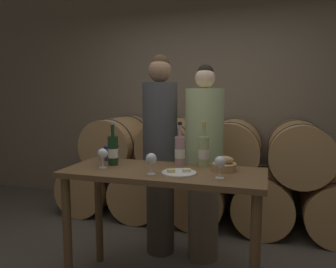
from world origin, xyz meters
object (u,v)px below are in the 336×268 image
object	(u,v)px
wine_bottle_rose	(180,151)
wine_glass_far_left	(103,154)
wine_bottle_white	(204,151)
blue_crock	(111,152)
tasting_table	(163,191)
wine_bottle_red	(113,150)
bread_basket	(224,165)
person_right	(204,162)
person_left	(160,152)
wine_glass_center	(220,162)
cheese_plate	(179,173)
wine_glass_left	(151,159)

from	to	relation	value
wine_bottle_rose	wine_glass_far_left	xyz separation A→B (m)	(-0.53, -0.26, -0.01)
wine_bottle_white	blue_crock	distance (m)	0.78
tasting_table	wine_bottle_red	distance (m)	0.51
bread_basket	person_right	bearing A→B (deg)	117.31
wine_glass_far_left	wine_bottle_red	bearing A→B (deg)	75.71
blue_crock	person_left	bearing A→B (deg)	47.65
tasting_table	wine_bottle_red	bearing A→B (deg)	172.84
tasting_table	bread_basket	xyz separation A→B (m)	(0.43, 0.11, 0.20)
wine_glass_far_left	wine_glass_center	xyz separation A→B (m)	(0.88, -0.05, 0.00)
person_right	bread_basket	bearing A→B (deg)	-62.69
person_right	cheese_plate	world-z (taller)	person_right
tasting_table	wine_bottle_white	bearing A→B (deg)	41.08
tasting_table	wine_glass_far_left	world-z (taller)	wine_glass_far_left
person_right	wine_bottle_white	size ratio (longest dim) A/B	5.05
wine_bottle_rose	blue_crock	xyz separation A→B (m)	(-0.59, 0.02, -0.05)
person_left	wine_bottle_rose	distance (m)	0.47
cheese_plate	person_right	bearing A→B (deg)	85.06
wine_bottle_rose	bread_basket	size ratio (longest dim) A/B	1.91
wine_glass_far_left	wine_glass_center	distance (m)	0.88
person_left	blue_crock	distance (m)	0.47
wine_bottle_rose	wine_glass_center	world-z (taller)	wine_bottle_rose
person_left	wine_glass_far_left	distance (m)	0.67
wine_glass_left	tasting_table	bearing A→B (deg)	72.27
cheese_plate	wine_glass_far_left	xyz separation A→B (m)	(-0.59, 0.02, 0.10)
wine_glass_far_left	wine_glass_left	distance (m)	0.42
tasting_table	person_right	size ratio (longest dim) A/B	0.85
bread_basket	cheese_plate	bearing A→B (deg)	-146.88
person_right	wine_glass_left	size ratio (longest dim) A/B	11.64
person_left	wine_bottle_red	bearing A→B (deg)	-113.11
wine_bottle_red	bread_basket	world-z (taller)	wine_bottle_red
blue_crock	wine_glass_far_left	bearing A→B (deg)	-76.23
tasting_table	cheese_plate	size ratio (longest dim) A/B	6.03
tasting_table	wine_glass_far_left	distance (m)	0.53
tasting_table	person_left	size ratio (longest dim) A/B	0.80
person_left	bread_basket	bearing A→B (deg)	-35.35
person_left	wine_glass_left	bearing A→B (deg)	-76.59
person_left	wine_glass_center	distance (m)	0.92
wine_bottle_red	wine_glass_center	bearing A→B (deg)	-10.76
bread_basket	wine_bottle_white	bearing A→B (deg)	147.46
wine_bottle_rose	person_left	bearing A→B (deg)	127.75
person_right	wine_glass_center	distance (m)	0.72
tasting_table	wine_bottle_red	size ratio (longest dim) A/B	4.29
person_left	cheese_plate	xyz separation A→B (m)	(0.35, -0.64, -0.01)
wine_glass_far_left	wine_glass_center	size ratio (longest dim) A/B	1.00
wine_bottle_white	wine_glass_center	distance (m)	0.37
person_right	wine_glass_far_left	distance (m)	0.91
person_left	cheese_plate	world-z (taller)	person_left
wine_bottle_rose	tasting_table	bearing A→B (deg)	-109.98
person_left	wine_bottle_red	xyz separation A→B (m)	(-0.22, -0.51, 0.09)
bread_basket	wine_glass_left	xyz separation A→B (m)	(-0.47, -0.25, 0.06)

